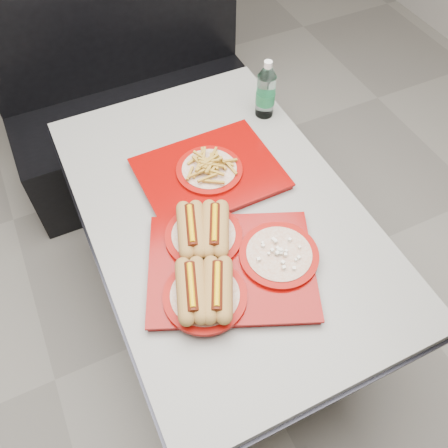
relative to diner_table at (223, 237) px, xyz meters
name	(u,v)px	position (x,y,z in m)	size (l,w,h in m)	color
ground	(223,308)	(0.00, 0.00, -0.58)	(6.00, 6.00, 0.00)	gray
diner_table	(223,237)	(0.00, 0.00, 0.00)	(0.92, 1.42, 0.75)	black
booth_bench	(135,104)	(0.00, 1.09, -0.18)	(1.30, 0.57, 1.35)	black
tray_near	(224,262)	(-0.10, -0.22, 0.21)	(0.63, 0.57, 0.11)	#7D0503
tray_far	(209,171)	(0.02, 0.16, 0.19)	(0.50, 0.40, 0.10)	#7D0503
water_bottle	(266,92)	(0.37, 0.38, 0.27)	(0.08, 0.08, 0.25)	silver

